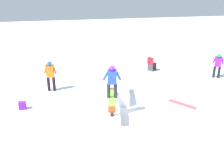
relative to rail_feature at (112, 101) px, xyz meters
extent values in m
plane|color=white|center=(0.00, 0.00, -0.67)|extent=(60.00, 60.00, 0.00)
cylinder|color=black|center=(0.00, 0.00, -0.31)|extent=(0.14, 0.14, 0.72)
cube|color=#A53F1E|center=(0.00, 0.00, 0.09)|extent=(2.15, 0.73, 0.08)
cube|color=white|center=(-1.64, 0.36, -0.39)|extent=(2.08, 1.85, 0.56)
cube|color=#84E43D|center=(0.00, 0.00, 0.15)|extent=(1.51, 0.56, 0.03)
cylinder|color=#262D2D|center=(-0.03, -0.13, 0.45)|extent=(0.14, 0.14, 0.58)
cylinder|color=#262D2D|center=(0.03, 0.13, 0.45)|extent=(0.14, 0.14, 0.58)
cube|color=blue|center=(0.00, 0.00, 1.00)|extent=(0.27, 0.38, 0.53)
cylinder|color=blue|center=(-0.04, -0.21, 1.12)|extent=(0.14, 0.31, 0.48)
cylinder|color=blue|center=(0.04, 0.21, 1.12)|extent=(0.14, 0.31, 0.48)
sphere|color=purple|center=(0.00, 0.00, 1.38)|extent=(0.22, 0.22, 0.22)
cylinder|color=black|center=(-3.23, -2.54, -0.30)|extent=(0.14, 0.14, 0.73)
cylinder|color=black|center=(-3.17, -2.27, -0.30)|extent=(0.14, 0.14, 0.73)
cube|color=orange|center=(-3.20, -2.41, 0.35)|extent=(0.29, 0.39, 0.57)
cylinder|color=orange|center=(-3.25, -2.62, 0.48)|extent=(0.13, 0.22, 0.51)
cylinder|color=orange|center=(-3.15, -2.19, 0.48)|extent=(0.13, 0.22, 0.51)
sphere|color=blue|center=(-3.20, -2.41, 0.75)|extent=(0.22, 0.22, 0.22)
cylinder|color=black|center=(-3.20, 6.67, -0.34)|extent=(0.14, 0.14, 0.66)
cylinder|color=black|center=(-3.07, 6.89, -0.34)|extent=(0.14, 0.14, 0.66)
cube|color=purple|center=(-3.14, 6.78, 0.26)|extent=(0.34, 0.38, 0.53)
cylinder|color=purple|center=(-3.25, 6.61, 0.38)|extent=(0.18, 0.22, 0.48)
cylinder|color=purple|center=(-3.03, 6.95, 0.38)|extent=(0.18, 0.22, 0.48)
sphere|color=green|center=(-3.14, 6.78, 0.63)|extent=(0.21, 0.21, 0.21)
cube|color=#DE5A63|center=(-0.37, 3.28, -0.66)|extent=(1.22, 1.00, 0.02)
cube|color=#3F3F44|center=(-5.24, 3.81, -0.45)|extent=(0.35, 0.24, 0.44)
cube|color=#3F3F44|center=(-5.05, 3.50, -0.45)|extent=(0.35, 0.24, 0.44)
cube|color=red|center=(-5.15, 3.65, -0.21)|extent=(0.61, 0.61, 0.04)
cube|color=red|center=(-5.04, 3.49, 0.01)|extent=(0.39, 0.27, 0.40)
cube|color=purple|center=(-1.41, -3.61, -0.50)|extent=(0.23, 0.31, 0.34)
camera|label=1|loc=(8.73, -1.90, 4.30)|focal=40.00mm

